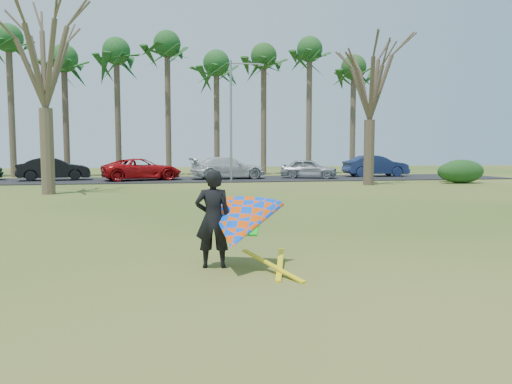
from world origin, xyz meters
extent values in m
plane|color=#1F4A10|center=(0.00, 0.00, 0.00)|extent=(100.00, 100.00, 0.00)
cube|color=black|center=(0.00, 25.00, 0.03)|extent=(46.00, 7.00, 0.06)
cylinder|color=brown|center=(-14.00, 31.00, 5.20)|extent=(0.48, 0.48, 10.40)
ellipsoid|color=#1A4418|center=(-14.00, 31.00, 10.70)|extent=(4.84, 4.84, 3.08)
cylinder|color=#453529|center=(-10.00, 31.00, 4.50)|extent=(0.48, 0.48, 9.00)
ellipsoid|color=#184117|center=(-10.00, 31.00, 9.30)|extent=(4.84, 4.84, 3.08)
cylinder|color=#47372A|center=(-6.00, 31.00, 4.85)|extent=(0.48, 0.48, 9.70)
ellipsoid|color=#17411A|center=(-6.00, 31.00, 10.00)|extent=(4.84, 4.84, 3.08)
cylinder|color=brown|center=(-2.00, 31.00, 5.20)|extent=(0.48, 0.48, 10.40)
ellipsoid|color=#184318|center=(-2.00, 31.00, 10.70)|extent=(4.84, 4.84, 3.08)
cylinder|color=#48382B|center=(2.00, 31.00, 4.50)|extent=(0.48, 0.48, 9.00)
ellipsoid|color=#1A4A1C|center=(2.00, 31.00, 9.30)|extent=(4.84, 4.84, 3.08)
cylinder|color=#503D30|center=(6.00, 31.00, 4.85)|extent=(0.48, 0.48, 9.70)
ellipsoid|color=#1D491A|center=(6.00, 31.00, 10.00)|extent=(4.84, 4.84, 3.08)
cylinder|color=#4D3E2E|center=(10.00, 31.00, 5.20)|extent=(0.48, 0.48, 10.40)
ellipsoid|color=#1B4D1B|center=(10.00, 31.00, 10.70)|extent=(4.84, 4.84, 3.08)
cylinder|color=#483B2B|center=(14.00, 31.00, 4.50)|extent=(0.48, 0.48, 9.00)
ellipsoid|color=#1A4318|center=(14.00, 31.00, 9.30)|extent=(4.84, 4.84, 3.08)
cylinder|color=#4B3D2D|center=(-8.00, 15.00, 2.10)|extent=(0.64, 0.64, 4.20)
cylinder|color=#48382B|center=(10.00, 18.00, 1.99)|extent=(0.64, 0.64, 3.99)
cylinder|color=gray|center=(2.00, 22.00, 4.00)|extent=(0.16, 0.16, 8.00)
cylinder|color=gray|center=(3.00, 22.00, 7.80)|extent=(2.00, 0.10, 0.10)
cube|color=gray|center=(4.00, 22.00, 7.75)|extent=(0.40, 0.18, 0.12)
ellipsoid|color=#173D16|center=(16.55, 18.37, 0.77)|extent=(3.08, 1.39, 1.54)
ellipsoid|color=#163714|center=(17.14, 20.22, 0.66)|extent=(2.37, 1.11, 1.31)
imported|color=black|center=(-9.85, 25.33, 0.84)|extent=(4.95, 2.43, 1.56)
imported|color=#AF0E10|center=(-3.90, 24.44, 0.81)|extent=(5.87, 3.85, 1.50)
imported|color=silver|center=(2.16, 24.92, 0.85)|extent=(5.65, 2.83, 1.57)
imported|color=#9598A1|center=(8.16, 24.67, 0.77)|extent=(4.46, 3.00, 1.41)
imported|color=navy|center=(13.97, 25.93, 0.88)|extent=(5.02, 1.81, 1.65)
imported|color=black|center=(-1.49, -1.63, 0.93)|extent=(0.73, 0.53, 1.86)
cone|color=blue|center=(-1.04, -1.88, 0.85)|extent=(2.13, 2.39, 2.02)
cube|color=#0CBF19|center=(-0.92, -1.96, 0.80)|extent=(0.62, 0.60, 0.24)
cube|color=yellow|center=(-0.49, -2.23, 0.01)|extent=(0.85, 1.66, 0.28)
cube|color=yellow|center=(-0.29, -2.03, 0.01)|extent=(0.56, 1.76, 0.22)
camera|label=1|loc=(-2.38, -10.90, 2.25)|focal=35.00mm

